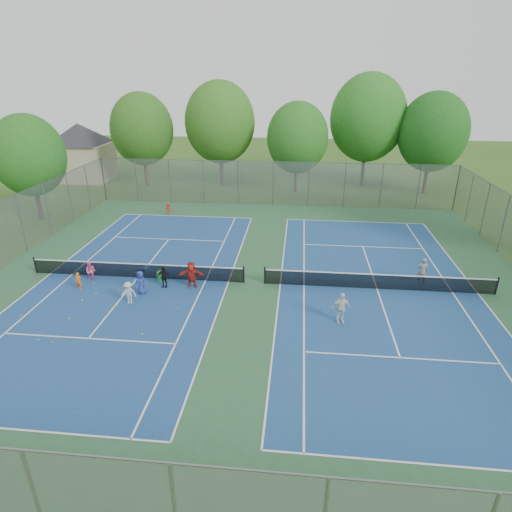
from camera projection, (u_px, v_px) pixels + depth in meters
The scene contains 35 objects.
ground at pixel (254, 283), 24.87m from camera, with size 120.00×120.00×0.00m, color #33591B.
court_pad at pixel (254, 283), 24.87m from camera, with size 32.00×32.00×0.01m, color #2A5936.
court_left at pixel (138, 278), 25.53m from camera, with size 10.97×23.77×0.01m, color navy.
court_right at pixel (377, 289), 24.20m from camera, with size 10.97×23.77×0.01m, color navy.
net_left at pixel (137, 271), 25.36m from camera, with size 12.87×0.10×0.91m, color black.
net_right at pixel (378, 282), 24.03m from camera, with size 12.87×0.10×0.91m, color black.
fence_north at pixel (273, 184), 38.70m from camera, with size 32.00×0.10×4.00m, color gray.
house at pixel (80, 142), 47.21m from camera, with size 11.03×11.03×7.30m.
tree_nw at pixel (142, 129), 43.96m from camera, with size 6.40×6.40×9.58m.
tree_nl at pixel (220, 122), 43.86m from camera, with size 7.20×7.20×10.69m.
tree_nc at pixel (297, 138), 41.73m from camera, with size 6.00×6.00×8.85m.
tree_nr at pixel (368, 118), 43.15m from camera, with size 7.60×7.60×11.42m.
tree_ne at pixel (433, 132), 41.18m from camera, with size 6.60×6.60×9.77m.
tree_side_w at pixel (29, 156), 33.73m from camera, with size 5.60×5.60×8.47m.
ball_crate at pixel (142, 270), 26.23m from camera, with size 0.31×0.31×0.26m, color blue.
ball_hopper at pixel (161, 276), 25.07m from camera, with size 0.31×0.31×0.60m, color green.
student_a at pixel (78, 281), 23.95m from camera, with size 0.38×0.25×1.04m, color orange.
student_b at pixel (91, 271), 25.00m from camera, with size 0.58×0.45×1.19m, color #F25E91.
student_c at pixel (129, 293), 22.49m from camera, with size 0.80×0.46×1.24m, color beige.
student_d at pixel (164, 277), 24.18m from camera, with size 0.75×0.31×1.28m, color black.
student_e at pixel (141, 283), 23.46m from camera, with size 0.66×0.43×1.35m, color navy.
student_f at pixel (192, 275), 24.12m from camera, with size 1.45×0.46×1.57m, color #B12319.
child_far_baseline at pixel (168, 209), 36.59m from camera, with size 0.68×0.39×1.06m, color red.
instructor at pixel (422, 271), 24.53m from camera, with size 0.59×0.39×1.61m, color gray.
teen_court_b at pixel (341, 308), 20.70m from camera, with size 0.94×0.39×1.60m, color white.
tennis_ball_0 at pixel (21, 316), 21.49m from camera, with size 0.07×0.07×0.07m, color #CCDD33.
tennis_ball_1 at pixel (118, 306), 22.41m from camera, with size 0.07×0.07×0.07m, color #CDEE37.
tennis_ball_2 at pixel (82, 300), 22.93m from camera, with size 0.07×0.07×0.07m, color yellow.
tennis_ball_3 at pixel (178, 309), 22.13m from camera, with size 0.07×0.07×0.07m, color gold.
tennis_ball_4 at pixel (53, 343), 19.35m from camera, with size 0.07×0.07×0.07m, color #A8CC2F.
tennis_ball_5 at pixel (69, 319), 21.22m from camera, with size 0.07×0.07×0.07m, color #C1E334.
tennis_ball_6 at pixel (96, 294), 23.58m from camera, with size 0.07×0.07×0.07m, color #E3F338.
tennis_ball_7 at pixel (38, 340), 19.55m from camera, with size 0.07×0.07×0.07m, color #CADF33.
tennis_ball_8 at pixel (94, 283), 24.80m from camera, with size 0.07×0.07×0.07m, color yellow.
tennis_ball_9 at pixel (142, 334), 19.98m from camera, with size 0.07×0.07×0.07m, color #C5E835.
Camera 1 is at (2.39, -22.08, 11.30)m, focal length 30.00 mm.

